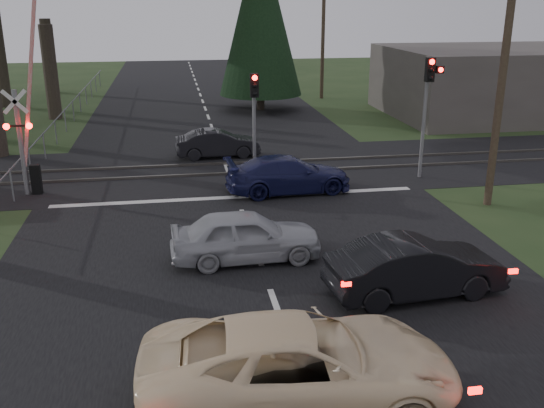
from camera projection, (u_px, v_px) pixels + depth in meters
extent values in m
plane|color=#24391A|center=(276.00, 305.00, 14.12)|extent=(120.00, 120.00, 0.00)
cube|color=black|center=(232.00, 183.00, 23.46)|extent=(14.00, 100.00, 0.01)
cube|color=black|center=(227.00, 169.00, 25.33)|extent=(120.00, 8.00, 0.01)
cube|color=silver|center=(237.00, 197.00, 21.77)|extent=(13.00, 0.35, 0.00)
cube|color=#59544C|center=(229.00, 173.00, 24.56)|extent=(120.00, 0.12, 0.10)
cube|color=#59544C|center=(225.00, 163.00, 26.06)|extent=(120.00, 0.12, 0.10)
cylinder|color=slate|center=(21.00, 143.00, 21.50)|extent=(0.18, 0.18, 3.80)
cube|color=white|center=(15.00, 102.00, 20.92)|extent=(0.88, 0.03, 0.88)
cube|color=white|center=(15.00, 102.00, 20.92)|extent=(0.88, 0.03, 0.88)
cube|color=black|center=(18.00, 126.00, 21.21)|extent=(0.90, 0.06, 0.06)
sphere|color=#FF0C07|center=(6.00, 127.00, 21.09)|extent=(0.22, 0.22, 0.22)
sphere|color=#FF0C07|center=(29.00, 126.00, 21.21)|extent=(0.22, 0.22, 0.22)
cube|color=black|center=(36.00, 179.00, 21.99)|extent=(0.35, 0.25, 1.10)
cube|color=red|center=(30.00, 83.00, 20.91)|extent=(1.16, 0.10, 5.93)
cylinder|color=slate|center=(423.00, 130.00, 23.64)|extent=(0.14, 0.14, 3.80)
cube|color=black|center=(430.00, 70.00, 22.72)|extent=(0.32, 0.24, 0.90)
sphere|color=#FF0C07|center=(432.00, 62.00, 22.50)|extent=(0.20, 0.20, 0.20)
sphere|color=black|center=(431.00, 70.00, 22.59)|extent=(0.18, 0.18, 0.18)
sphere|color=black|center=(431.00, 78.00, 22.69)|extent=(0.18, 0.18, 0.18)
cube|color=black|center=(440.00, 69.00, 22.77)|extent=(0.28, 0.22, 0.28)
sphere|color=#FF0C07|center=(441.00, 70.00, 22.66)|extent=(0.18, 0.18, 0.18)
cylinder|color=slate|center=(254.00, 137.00, 23.85)|extent=(0.14, 0.14, 3.20)
cube|color=black|center=(254.00, 85.00, 23.02)|extent=(0.32, 0.24, 0.90)
sphere|color=#FF0C07|center=(255.00, 78.00, 22.80)|extent=(0.20, 0.20, 0.20)
sphere|color=black|center=(255.00, 86.00, 22.90)|extent=(0.18, 0.18, 0.18)
sphere|color=black|center=(255.00, 94.00, 23.00)|extent=(0.18, 0.18, 0.18)
cylinder|color=#4C3D2D|center=(503.00, 73.00, 19.60)|extent=(0.26, 0.26, 9.00)
cylinder|color=#4C3D2D|center=(323.00, 33.00, 42.01)|extent=(0.26, 0.26, 9.00)
cylinder|color=#4C3D2D|center=(267.00, 21.00, 65.36)|extent=(0.26, 0.26, 9.00)
cylinder|color=#473D33|center=(51.00, 73.00, 35.20)|extent=(0.80, 0.80, 5.40)
cylinder|color=#473D33|center=(49.00, 56.00, 45.17)|extent=(0.80, 0.80, 5.40)
cylinder|color=#473D33|center=(261.00, 94.00, 38.63)|extent=(0.50, 0.50, 2.00)
cone|color=black|center=(260.00, 12.00, 37.02)|extent=(5.20, 5.20, 10.00)
cube|color=#59514C|center=(506.00, 81.00, 36.82)|extent=(14.00, 10.00, 4.00)
imported|color=#FFE4B6|center=(299.00, 364.00, 10.49)|extent=(5.69, 2.89, 1.54)
imported|color=black|center=(415.00, 268.00, 14.42)|extent=(4.39, 1.91, 1.40)
imported|color=#A8ABB0|center=(246.00, 236.00, 16.38)|extent=(4.12, 1.76, 1.39)
imported|color=#161944|center=(288.00, 175.00, 22.18)|extent=(4.72, 2.21, 1.33)
imported|color=black|center=(218.00, 144.00, 27.15)|extent=(3.79, 1.51, 1.23)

